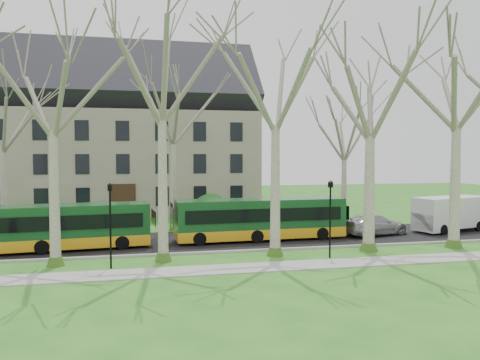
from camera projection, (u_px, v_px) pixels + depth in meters
name	position (u px, v px, depth m)	size (l,w,h in m)	color
ground	(223.00, 259.00, 26.24)	(120.00, 120.00, 0.00)	#2E681D
sidewalk	(231.00, 269.00, 23.79)	(70.00, 2.00, 0.06)	gray
road	(209.00, 241.00, 31.61)	(80.00, 8.00, 0.06)	black
curb	(218.00, 252.00, 27.70)	(80.00, 0.25, 0.14)	#A5A39E
building	(125.00, 133.00, 47.98)	(26.50, 12.20, 16.00)	gray
tree_row_verge	(221.00, 134.00, 26.15)	(49.00, 7.00, 14.00)	gray
tree_row_far	(181.00, 153.00, 36.37)	(33.00, 7.00, 12.00)	gray
lamp_row	(226.00, 216.00, 25.12)	(36.22, 0.22, 4.30)	black
hedges	(138.00, 213.00, 38.88)	(30.60, 8.60, 2.00)	#19581A
bus_lead	(53.00, 227.00, 28.24)	(11.32, 2.36, 2.83)	#13431D
bus_follow	(261.00, 219.00, 31.74)	(11.50, 2.40, 2.87)	#13431D
sedan	(374.00, 224.00, 33.68)	(2.12, 5.21, 1.51)	#ACADB1
van_a	(450.00, 214.00, 35.40)	(5.93, 2.16, 2.59)	silver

